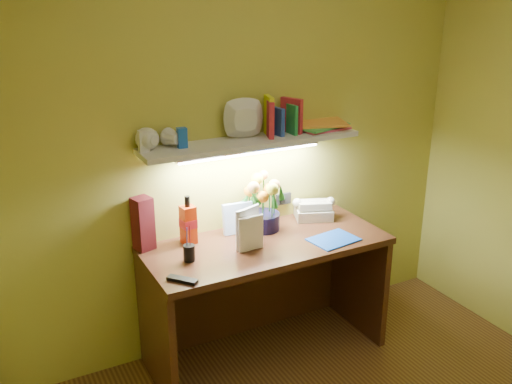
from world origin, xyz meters
TOP-DOWN VIEW (x-y plane):
  - desk at (0.00, 1.20)m, footprint 1.40×0.60m
  - flower_bouquet at (0.07, 1.38)m, footprint 0.23×0.23m
  - telephone at (0.44, 1.38)m, footprint 0.27×0.24m
  - desk_clock at (0.50, 1.45)m, footprint 0.09×0.05m
  - whisky_bottle at (-0.39, 1.40)m, footprint 0.08×0.08m
  - whisky_box at (-0.64, 1.44)m, footprint 0.12×0.12m
  - pen_cup at (-0.48, 1.19)m, footprint 0.07×0.07m
  - art_card at (-0.08, 1.40)m, footprint 0.18×0.05m
  - tv_remote at (-0.59, 0.99)m, footprint 0.14×0.15m
  - blue_folder at (0.36, 1.04)m, footprint 0.29×0.23m
  - desk_book_a at (-0.20, 1.14)m, footprint 0.15×0.02m
  - desk_book_b at (-0.21, 1.17)m, footprint 0.17×0.07m
  - wall_shelf at (0.02, 1.39)m, footprint 1.32×0.34m

SIDE VIEW (x-z plane):
  - desk at x=0.00m, z-range 0.00..0.75m
  - blue_folder at x=0.36m, z-range 0.75..0.76m
  - tv_remote at x=-0.59m, z-range 0.75..0.77m
  - desk_clock at x=0.50m, z-range 0.75..0.83m
  - telephone at x=0.44m, z-range 0.75..0.88m
  - pen_cup at x=-0.48m, z-range 0.75..0.90m
  - art_card at x=-0.08m, z-range 0.75..0.93m
  - desk_book_a at x=-0.20m, z-range 0.75..0.95m
  - desk_book_b at x=-0.21m, z-range 0.75..0.99m
  - whisky_bottle at x=-0.39m, z-range 0.75..1.03m
  - whisky_box at x=-0.64m, z-range 0.75..1.05m
  - flower_bouquet at x=0.07m, z-range 0.75..1.10m
  - wall_shelf at x=0.02m, z-range 1.21..1.47m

